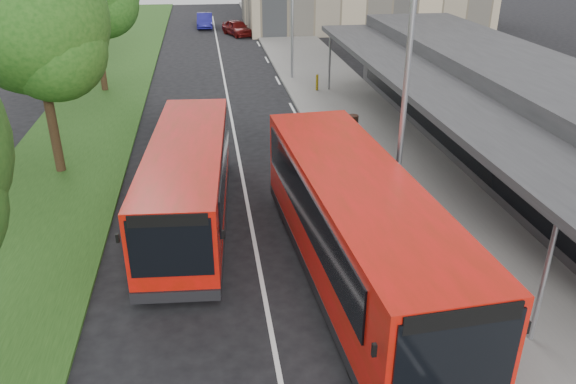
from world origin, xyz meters
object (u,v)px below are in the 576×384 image
object	(u,v)px
bus_second	(189,181)
litter_bin	(352,125)
lamp_post_near	(402,91)
car_far	(205,20)
tree_mid	(35,30)
lamp_post_far	(291,1)
bus_main	(356,229)
bollard	(317,82)
car_near	(237,28)

from	to	relation	value
bus_second	litter_bin	bearing A→B (deg)	48.07
lamp_post_near	car_far	xyz separation A→B (m)	(-4.99, 40.62, -4.05)
tree_mid	litter_bin	xyz separation A→B (m)	(12.31, 2.15, -4.85)
lamp_post_far	bus_main	world-z (taller)	lamp_post_far
lamp_post_near	car_far	bearing A→B (deg)	97.00
tree_mid	lamp_post_far	size ratio (longest dim) A/B	1.06
tree_mid	bollard	size ratio (longest dim) A/B	9.30
car_near	bus_main	bearing A→B (deg)	-109.83
litter_bin	car_near	world-z (taller)	car_near
lamp_post_far	litter_bin	distance (m)	11.62
car_far	car_near	bearing A→B (deg)	-57.40
lamp_post_near	bus_second	xyz separation A→B (m)	(-6.02, 2.30, -3.33)
bollard	car_far	world-z (taller)	car_far
lamp_post_near	bus_main	xyz separation A→B (m)	(-1.62, -1.88, -3.13)
bus_main	car_far	bearing A→B (deg)	90.98
lamp_post_near	bus_main	distance (m)	3.99
bollard	car_far	bearing A→B (deg)	104.28
bollard	car_near	distance (m)	19.52
bus_main	car_far	distance (m)	42.64
lamp_post_far	bus_second	bearing A→B (deg)	-108.79
tree_mid	car_near	size ratio (longest dim) A/B	2.18
tree_mid	lamp_post_near	size ratio (longest dim) A/B	1.06
car_near	bus_second	bearing A→B (deg)	-117.15
lamp_post_near	bus_second	size ratio (longest dim) A/B	0.82
bollard	car_near	size ratio (longest dim) A/B	0.23
lamp_post_near	lamp_post_far	bearing A→B (deg)	90.00
tree_mid	bus_second	xyz separation A→B (m)	(5.11, -4.75, -4.06)
litter_bin	bollard	size ratio (longest dim) A/B	1.00
lamp_post_near	bus_second	world-z (taller)	lamp_post_near
bus_second	car_far	distance (m)	38.33
bus_main	car_near	size ratio (longest dim) A/B	2.86
tree_mid	car_near	world-z (taller)	tree_mid
bus_main	bollard	distance (m)	18.97
lamp_post_far	bus_second	world-z (taller)	lamp_post_far
lamp_post_near	bus_main	size ratio (longest dim) A/B	0.72
bus_main	lamp_post_near	bearing A→B (deg)	45.75
bus_main	car_near	distance (m)	38.00
tree_mid	car_far	size ratio (longest dim) A/B	2.09
lamp_post_near	lamp_post_far	xyz separation A→B (m)	(0.00, 20.00, 0.00)
tree_mid	car_far	distance (m)	34.45
bollard	bus_main	bearing A→B (deg)	-98.12
bus_main	car_near	world-z (taller)	bus_main
tree_mid	bollard	distance (m)	16.38
lamp_post_near	car_near	bearing A→B (deg)	93.58
lamp_post_far	bus_second	size ratio (longest dim) A/B	0.82
car_near	car_far	xyz separation A→B (m)	(-2.73, 4.52, 0.00)
car_far	lamp_post_far	bearing A→B (deg)	-74.97
bus_main	bollard	bearing A→B (deg)	78.33
litter_bin	bus_second	bearing A→B (deg)	-136.23
lamp_post_far	car_far	size ratio (longest dim) A/B	1.98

